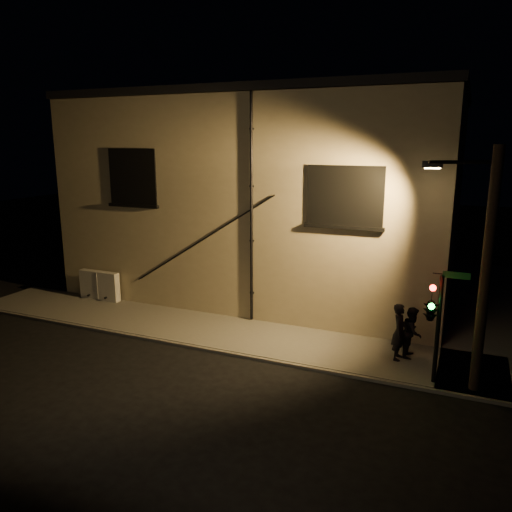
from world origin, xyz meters
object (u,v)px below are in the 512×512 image
at_px(pedestrian_b, 412,332).
at_px(streetlamp_pole, 482,265).
at_px(utility_cabinet, 100,285).
at_px(traffic_signal, 432,309).
at_px(pedestrian_a, 399,332).

relative_size(pedestrian_b, streetlamp_pole, 0.24).
bearing_deg(streetlamp_pole, utility_cabinet, 171.26).
distance_m(utility_cabinet, traffic_signal, 13.89).
bearing_deg(utility_cabinet, pedestrian_b, -3.52).
xyz_separation_m(pedestrian_b, traffic_signal, (0.59, -1.65, 1.37)).
xyz_separation_m(pedestrian_a, traffic_signal, (0.95, -1.29, 1.28)).
relative_size(traffic_signal, streetlamp_pole, 0.49).
bearing_deg(pedestrian_a, pedestrian_b, -42.72).
bearing_deg(utility_cabinet, streetlamp_pole, -8.74).
distance_m(utility_cabinet, pedestrian_a, 12.69).
bearing_deg(traffic_signal, streetlamp_pole, 9.22).
bearing_deg(pedestrian_b, streetlamp_pole, -126.77).
height_order(utility_cabinet, traffic_signal, traffic_signal).
height_order(pedestrian_a, traffic_signal, traffic_signal).
bearing_deg(streetlamp_pole, pedestrian_a, 152.03).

